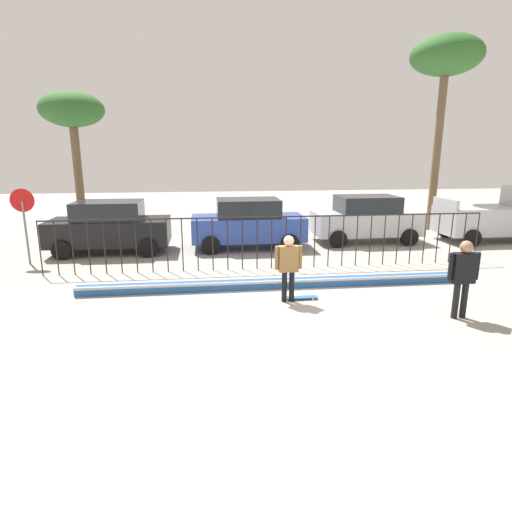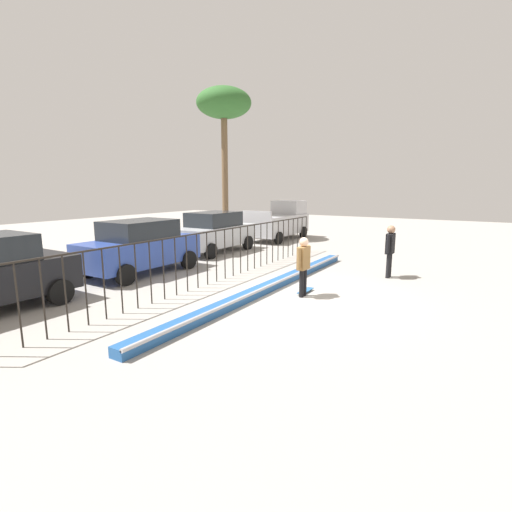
% 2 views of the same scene
% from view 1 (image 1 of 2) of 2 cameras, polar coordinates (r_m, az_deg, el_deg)
% --- Properties ---
extents(ground_plane, '(60.00, 60.00, 0.00)m').
position_cam_1_polar(ground_plane, '(10.75, 4.70, -6.10)').
color(ground_plane, '#9E9991').
extents(bowl_coping_ledge, '(11.00, 0.40, 0.27)m').
position_cam_1_polar(bowl_coping_ledge, '(11.77, 3.60, -3.66)').
color(bowl_coping_ledge, '#235699').
rests_on(bowl_coping_ledge, ground).
extents(perimeter_fence, '(14.04, 0.04, 1.69)m').
position_cam_1_polar(perimeter_fence, '(13.44, 2.12, 2.66)').
color(perimeter_fence, black).
rests_on(perimeter_fence, ground).
extents(skateboarder, '(0.68, 0.25, 1.68)m').
position_cam_1_polar(skateboarder, '(10.45, 4.38, -0.88)').
color(skateboarder, black).
rests_on(skateboarder, ground).
extents(skateboard, '(0.80, 0.20, 0.07)m').
position_cam_1_polar(skateboard, '(10.89, 6.19, -5.53)').
color(skateboard, '#26598C').
rests_on(skateboard, ground).
extents(camera_operator, '(0.72, 0.27, 1.78)m').
position_cam_1_polar(camera_operator, '(10.42, 26.07, -1.99)').
color(camera_operator, black).
rests_on(camera_operator, ground).
extents(parked_car_black, '(4.30, 2.12, 1.90)m').
position_cam_1_polar(parked_car_black, '(16.54, -19.05, 3.77)').
color(parked_car_black, black).
rests_on(parked_car_black, ground).
extents(parked_car_blue, '(4.30, 2.12, 1.90)m').
position_cam_1_polar(parked_car_blue, '(16.39, -1.07, 4.44)').
color(parked_car_blue, '#2D479E').
rests_on(parked_car_blue, ground).
extents(parked_car_silver, '(4.30, 2.12, 1.90)m').
position_cam_1_polar(parked_car_silver, '(18.08, 14.56, 4.89)').
color(parked_car_silver, '#B7BABF').
rests_on(parked_car_silver, ground).
extents(pickup_truck, '(4.70, 2.12, 2.24)m').
position_cam_1_polar(pickup_truck, '(20.47, 30.05, 4.66)').
color(pickup_truck, '#B7B7BC').
rests_on(pickup_truck, ground).
extents(stop_sign, '(0.76, 0.07, 2.50)m').
position_cam_1_polar(stop_sign, '(15.81, -28.71, 4.75)').
color(stop_sign, slate).
rests_on(stop_sign, ground).
extents(palm_tree_tall, '(3.12, 3.12, 8.61)m').
position_cam_1_polar(palm_tree_tall, '(22.15, 24.15, 22.83)').
color(palm_tree_tall, brown).
rests_on(palm_tree_tall, ground).
extents(palm_tree_short, '(2.67, 2.67, 6.11)m').
position_cam_1_polar(palm_tree_short, '(20.45, -23.45, 17.16)').
color(palm_tree_short, brown).
rests_on(palm_tree_short, ground).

